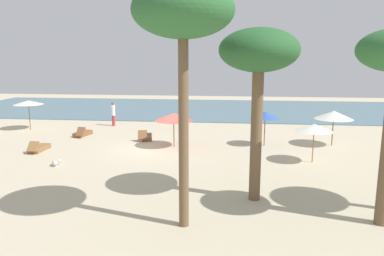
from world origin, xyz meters
name	(u,v)px	position (x,y,z in m)	size (l,w,h in m)	color
ground_plane	(157,149)	(0.00, 0.00, 0.00)	(60.00, 60.00, 0.00)	beige
ocean_water	(190,109)	(0.00, 17.00, 0.03)	(48.00, 16.00, 0.06)	slate
umbrella_0	(314,128)	(8.43, -1.87, 1.79)	(1.83, 1.83, 1.98)	olive
umbrella_1	(28,103)	(-10.49, 4.78, 2.00)	(2.11, 2.11, 2.16)	brown
umbrella_2	(265,115)	(6.29, 1.54, 1.87)	(1.71, 1.71, 2.08)	brown
umbrella_3	(174,117)	(0.91, 0.63, 1.80)	(2.28, 2.28, 2.02)	brown
umbrella_4	(334,115)	(10.37, 2.03, 1.87)	(2.27, 2.27, 2.12)	brown
lounger_0	(147,137)	(-1.15, 2.38, 0.18)	(0.92, 1.76, 0.71)	brown
lounger_1	(39,148)	(-6.57, -1.23, 0.17)	(0.64, 1.71, 0.68)	olive
lounger_2	(83,133)	(-5.74, 2.98, 0.17)	(0.94, 1.76, 0.71)	brown
person_1	(113,114)	(-4.84, 6.89, 0.97)	(0.36, 0.36, 1.86)	#BF3338
palm_0	(259,56)	(5.23, -7.23, 5.32)	(2.84, 2.84, 6.29)	brown
palm_2	(183,15)	(2.89, -9.73, 6.45)	(2.97, 2.97, 7.41)	brown
dog	(55,163)	(-4.28, -3.91, 0.16)	(0.52, 0.62, 0.30)	silver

